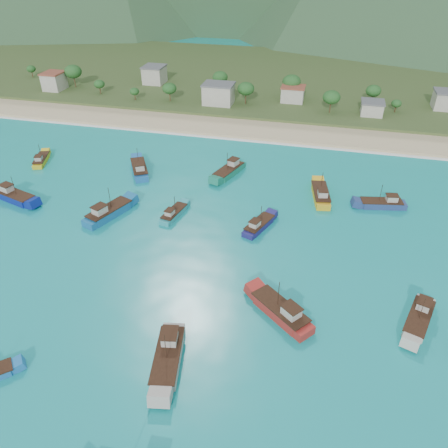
% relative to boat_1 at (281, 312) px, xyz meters
% --- Properties ---
extents(ground, '(600.00, 600.00, 0.00)m').
position_rel_boat_1_xyz_m(ground, '(-8.01, 2.27, -0.91)').
color(ground, '#0D8590').
rests_on(ground, ground).
extents(beach, '(400.00, 18.00, 1.20)m').
position_rel_boat_1_xyz_m(beach, '(-8.01, 81.27, -0.91)').
color(beach, beige).
rests_on(beach, ground).
extents(land, '(400.00, 110.00, 2.40)m').
position_rel_boat_1_xyz_m(land, '(-8.01, 142.27, -0.91)').
color(land, '#385123').
rests_on(land, ground).
extents(surf_line, '(400.00, 2.50, 0.08)m').
position_rel_boat_1_xyz_m(surf_line, '(-8.01, 71.77, -0.91)').
color(surf_line, white).
rests_on(surf_line, ground).
extents(village, '(211.55, 29.12, 6.78)m').
position_rel_boat_1_xyz_m(village, '(-2.31, 106.16, 3.62)').
color(village, beige).
rests_on(village, ground).
extents(vegetation, '(272.54, 25.56, 8.96)m').
position_rel_boat_1_xyz_m(vegetation, '(-8.49, 106.09, 4.42)').
color(vegetation, '#235623').
rests_on(vegetation, ground).
extents(boat_1, '(11.60, 10.46, 7.15)m').
position_rel_boat_1_xyz_m(boat_1, '(0.00, 0.00, 0.00)').
color(boat_1, maroon).
rests_on(boat_1, ground).
extents(boat_3, '(6.10, 9.91, 5.64)m').
position_rel_boat_1_xyz_m(boat_3, '(-8.03, 24.86, -0.27)').
color(boat_3, navy).
rests_on(boat_3, ground).
extents(boat_10, '(7.87, 12.80, 7.28)m').
position_rel_boat_1_xyz_m(boat_10, '(-41.77, 21.64, 0.02)').
color(boat_10, '#155F97').
rests_on(boat_10, ground).
extents(boat_11, '(8.84, 12.05, 7.00)m').
position_rel_boat_1_xyz_m(boat_11, '(-43.55, 43.51, -0.03)').
color(boat_11, '#1A5EA5').
rests_on(boat_11, ground).
extents(boat_13, '(5.37, 11.97, 6.83)m').
position_rel_boat_1_xyz_m(boat_13, '(4.20, 41.12, -0.06)').
color(boat_13, gold).
rests_on(boat_13, ground).
extents(boat_15, '(7.04, 12.21, 6.93)m').
position_rel_boat_1_xyz_m(boat_15, '(-20.08, 48.10, -0.04)').
color(boat_15, '#17765B').
rests_on(boat_15, ground).
extents(boat_18, '(6.47, 11.16, 6.33)m').
position_rel_boat_1_xyz_m(boat_18, '(22.11, 3.86, -0.15)').
color(boat_18, beige).
rests_on(boat_18, ground).
extents(boat_19, '(5.53, 9.55, 5.41)m').
position_rel_boat_1_xyz_m(boat_19, '(-72.64, 42.88, -0.32)').
color(boat_19, gold).
rests_on(boat_19, ground).
extents(boat_20, '(12.33, 6.76, 6.99)m').
position_rel_boat_1_xyz_m(boat_20, '(-66.80, 22.90, -0.03)').
color(boat_20, navy).
rests_on(boat_20, ground).
extents(boat_23, '(4.24, 9.09, 5.17)m').
position_rel_boat_1_xyz_m(boat_23, '(-27.50, 25.07, -0.36)').
color(boat_23, teal).
rests_on(boat_23, ground).
extents(boat_24, '(5.76, 12.60, 7.18)m').
position_rel_boat_1_xyz_m(boat_24, '(-15.03, -13.30, 0.01)').
color(boat_24, '#BAB2A7').
rests_on(boat_24, ground).
extents(boat_26, '(10.98, 5.05, 6.25)m').
position_rel_boat_1_xyz_m(boat_26, '(18.33, 40.39, -0.16)').
color(boat_26, navy).
rests_on(boat_26, ground).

